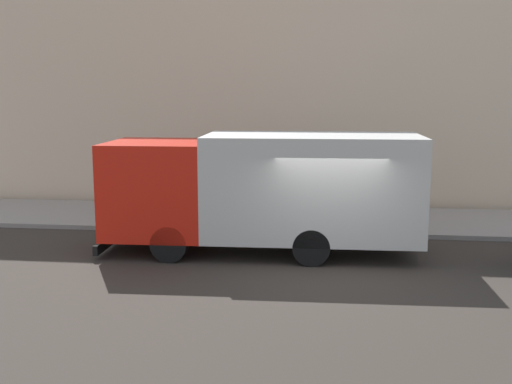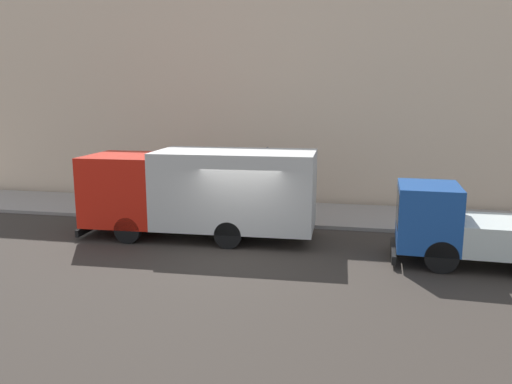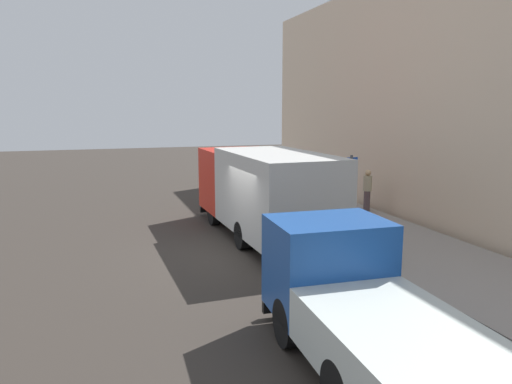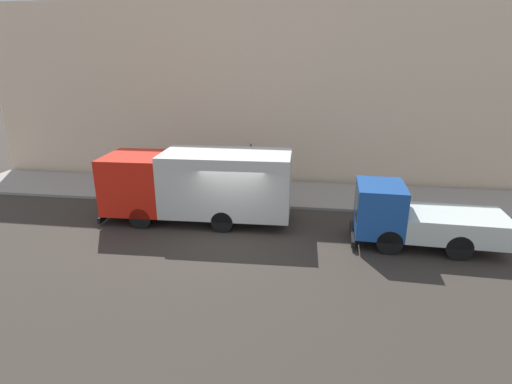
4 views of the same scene
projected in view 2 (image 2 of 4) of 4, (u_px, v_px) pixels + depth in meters
The scene contains 9 objects.
ground at pixel (241, 250), 15.44m from camera, with size 80.00×80.00×0.00m, color #362F2A.
sidewalk at pixel (268, 212), 20.19m from camera, with size 3.90×30.00×0.13m, color gray.
building_facade at pixel (279, 96), 21.68m from camera, with size 0.50×30.00×9.36m, color beige.
large_utility_truck at pixel (201, 189), 16.64m from camera, with size 2.75×7.79×2.92m.
small_flatbed_truck at pixel (476, 228), 13.93m from camera, with size 2.35×5.38×2.23m.
pedestrian_walking at pixel (194, 180), 22.12m from camera, with size 0.47×0.47×1.69m.
pedestrian_standing at pixel (120, 184), 21.32m from camera, with size 0.39×0.39×1.62m.
traffic_cone_orange at pixel (150, 206), 19.34m from camera, with size 0.50×0.50×0.72m, color orange.
street_sign_post at pixel (267, 178), 18.42m from camera, with size 0.44×0.08×2.72m.
Camera 2 is at (-14.44, -3.41, 4.66)m, focal length 35.11 mm.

